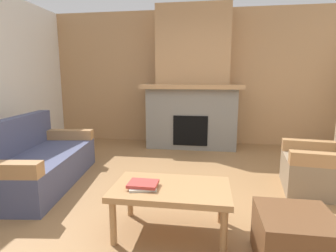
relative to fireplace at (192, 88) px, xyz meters
name	(u,v)px	position (x,y,z in m)	size (l,w,h in m)	color
ground	(176,205)	(0.00, -2.62, -1.16)	(9.00, 9.00, 0.00)	olive
wall_back_wood_panel	(194,78)	(0.00, 0.38, 0.19)	(6.00, 0.12, 2.70)	tan
fireplace	(192,88)	(0.00, 0.00, 0.00)	(1.90, 0.82, 2.70)	gray
couch	(37,162)	(-1.83, -2.30, -0.88)	(1.07, 1.89, 0.85)	#474C6B
armchair	(323,168)	(1.69, -2.00, -0.87)	(0.85, 0.85, 0.85)	#847056
coffee_table	(171,192)	(0.02, -3.15, -0.79)	(1.00, 0.60, 0.43)	#A87A4C
ottoman	(294,240)	(0.95, -3.44, -0.96)	(0.52, 0.52, 0.40)	brown
book_stack_near_edge	(143,185)	(-0.21, -3.21, -0.71)	(0.27, 0.25, 0.05)	beige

